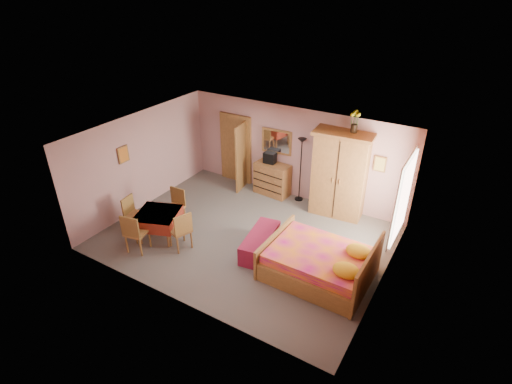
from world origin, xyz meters
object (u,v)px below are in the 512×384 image
Objects in this scene: wall_mirror at (277,142)px; wardrobe at (340,174)px; chair_north at (174,208)px; chair_west at (135,215)px; bed at (319,256)px; bench at (260,242)px; dining_table at (159,225)px; chest_of_drawers at (272,179)px; chair_south at (137,232)px; chair_east at (180,230)px; sunflower_vase at (355,121)px; stereo at (270,158)px; floor_lamp at (300,170)px.

wardrobe is at bearing -11.89° from wall_mirror.
chair_north is 0.95m from chair_west.
chair_north is at bearing -178.55° from bed.
wardrobe is 1.64× the size of bench.
dining_table is (-3.26, -3.27, -0.80)m from wardrobe.
chair_north is at bearing -111.87° from chest_of_drawers.
bed is 2.31× the size of dining_table.
chest_of_drawers is 2.10m from wardrobe.
chair_south is 1.03× the size of chair_east.
sunflower_vase is (2.18, -0.19, 1.02)m from wall_mirror.
stereo is 0.33× the size of chair_south.
wardrobe is (2.10, -0.09, 0.05)m from stereo.
bed is (0.39, -2.66, -2.07)m from sunflower_vase.
stereo reaches higher than bed.
dining_table is 1.04× the size of chair_west.
chair_north is (-3.33, -2.62, -0.67)m from wardrobe.
chair_south reaches higher than chair_north.
dining_table is 0.65m from chair_south.
wall_mirror is at bearing 60.28° from chair_south.
chair_south reaches higher than dining_table.
chair_north is (-0.01, 1.28, -0.03)m from chair_south.
chair_south is (-3.33, -3.90, -0.65)m from wardrobe.
chair_north is at bearing 130.66° from chair_west.
wardrobe is 2.29× the size of chair_south.
chest_of_drawers reaches higher than dining_table.
bed is at bearing -56.45° from chair_east.
wall_mirror is 0.95× the size of dining_table.
floor_lamp reaches higher than chest_of_drawers.
chest_of_drawers is at bearing -18.24° from stereo.
floor_lamp is 1.32× the size of bench.
wardrobe is 4.24m from chair_east.
sunflower_vase reaches higher than chest_of_drawers.
chest_of_drawers is at bearing 135.12° from bed.
stereo is 3.63m from dining_table.
stereo is at bearing 179.60° from sunflower_vase.
dining_table is (-3.45, -3.34, -2.23)m from sunflower_vase.
bed is 4.12m from chair_south.
bed is at bearing 6.78° from chair_south.
bench is 1.43× the size of chair_east.
sunflower_vase is at bearing -0.40° from stereo.
wardrobe is at bearing 70.23° from bench.
chair_north is 0.97× the size of chair_east.
wall_mirror is 4.50m from chair_south.
bench is 2.45m from chair_north.
wall_mirror reaches higher than stereo.
bench is (1.09, -2.54, -0.24)m from chest_of_drawers.
sunflower_vase is (2.18, 0.02, 2.10)m from chest_of_drawers.
bench is 1.54× the size of chair_west.
stereo is 2.98m from bench.
stereo is 0.35× the size of chair_north.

